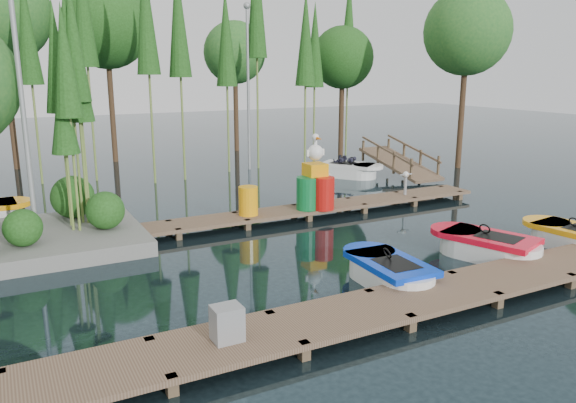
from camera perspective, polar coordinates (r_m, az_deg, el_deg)
name	(u,v)px	position (r m, az deg, el deg)	size (l,w,h in m)	color
ground_plane	(280,249)	(14.40, -0.85, -4.89)	(90.00, 90.00, 0.00)	#1D2F36
near_dock	(389,305)	(10.75, 10.20, -10.34)	(18.00, 1.50, 0.50)	brown
far_dock	(272,214)	(16.90, -1.64, -1.28)	(15.00, 1.20, 0.50)	brown
tree_screen	(104,24)	(23.22, -18.14, 16.75)	(34.42, 18.53, 10.31)	#412C1B
lamp_island	(20,79)	(14.72, -25.61, 11.12)	(0.30, 0.30, 7.25)	gray
lamp_rear	(248,74)	(25.32, -4.09, 12.83)	(0.30, 0.30, 7.25)	gray
ramp	(400,163)	(24.39, 11.27, 3.91)	(1.50, 3.94, 1.49)	brown
boat_blue	(389,273)	(12.30, 10.20, -7.14)	(1.28, 2.63, 0.87)	white
boat_red	(487,247)	(14.56, 19.56, -4.38)	(2.10, 3.01, 0.93)	white
boat_yellow_near	(575,239)	(16.17, 27.16, -3.39)	(1.53, 2.79, 0.89)	white
boat_white_far	(349,170)	(23.94, 6.19, 3.20)	(2.64, 2.97, 1.31)	white
utility_cabinet	(227,323)	(9.14, -6.21, -12.20)	(0.47, 0.40, 0.58)	gray
yellow_barrel	(248,201)	(16.47, -4.06, 0.07)	(0.57, 0.57, 0.85)	#FFA40D
drum_cluster	(317,186)	(17.27, 2.93, 1.55)	(1.33, 1.22, 2.29)	#0B692E
seagull_post	(406,179)	(19.46, 11.86, 2.25)	(0.50, 0.27, 0.81)	gray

